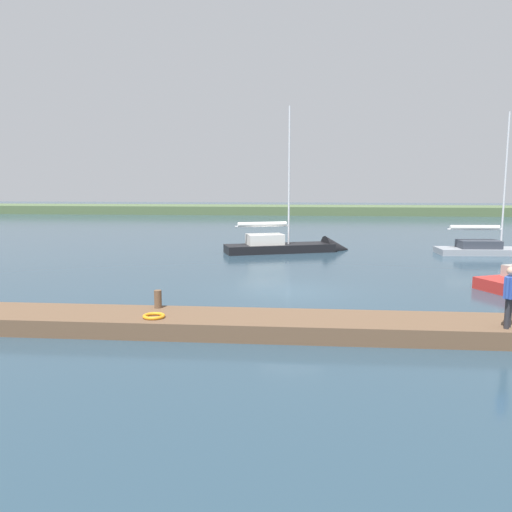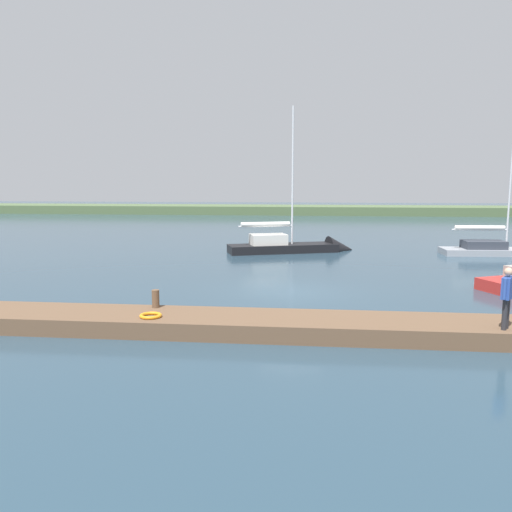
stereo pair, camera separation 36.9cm
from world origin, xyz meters
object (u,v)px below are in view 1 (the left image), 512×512
at_px(mooring_post_near, 158,299).
at_px(sailboat_behind_pier, 294,249).
at_px(person_on_dock, 510,293).
at_px(sailboat_outer_mooring, 512,252).
at_px(life_ring_buoy, 154,316).

distance_m(mooring_post_near, sailboat_behind_pier, 18.31).
bearing_deg(mooring_post_near, person_on_dock, 172.29).
bearing_deg(sailboat_outer_mooring, person_on_dock, -114.46).
bearing_deg(sailboat_behind_pier, mooring_post_near, -122.19).
relative_size(mooring_post_near, sailboat_behind_pier, 0.06).
bearing_deg(person_on_dock, sailboat_behind_pier, -38.24).
height_order(life_ring_buoy, person_on_dock, person_on_dock).
distance_m(sailboat_behind_pier, person_on_dock, 20.23).
bearing_deg(sailboat_outer_mooring, sailboat_behind_pier, 177.13).
height_order(sailboat_outer_mooring, sailboat_behind_pier, sailboat_behind_pier).
relative_size(mooring_post_near, life_ring_buoy, 0.87).
distance_m(mooring_post_near, sailboat_outer_mooring, 25.22).
height_order(life_ring_buoy, sailboat_outer_mooring, sailboat_outer_mooring).
xyz_separation_m(life_ring_buoy, sailboat_behind_pier, (-3.83, -19.04, -0.39)).
relative_size(life_ring_buoy, person_on_dock, 0.39).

